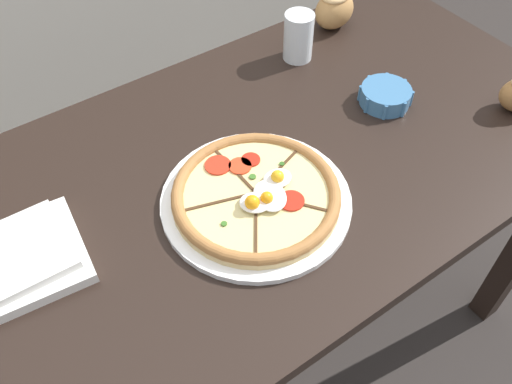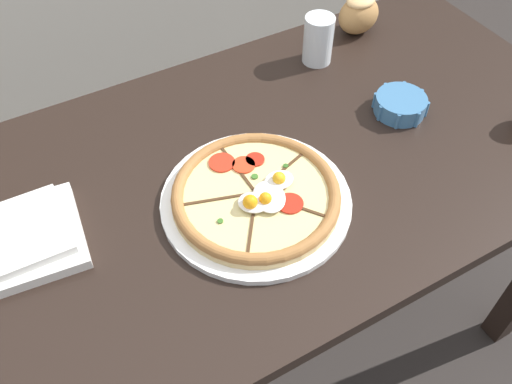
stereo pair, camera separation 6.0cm
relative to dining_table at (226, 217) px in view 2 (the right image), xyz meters
name	(u,v)px [view 2 (the right image)]	position (x,y,z in m)	size (l,w,h in m)	color
ground_plane	(236,359)	(0.00, 0.00, -0.66)	(12.00, 12.00, 0.00)	#2D2826
dining_table	(226,217)	(0.00, 0.00, 0.00)	(1.54, 0.70, 0.78)	black
pizza	(256,196)	(0.02, -0.08, 0.13)	(0.33, 0.33, 0.05)	white
ramekin_bowl	(400,104)	(0.39, -0.01, 0.13)	(0.11, 0.11, 0.04)	teal
napkin_folded	(14,241)	(-0.36, 0.03, 0.13)	(0.23, 0.20, 0.04)	silver
bread_piece_near	(359,13)	(0.49, 0.27, 0.16)	(0.11, 0.08, 0.09)	#B27F47
water_glass	(318,42)	(0.34, 0.22, 0.16)	(0.06, 0.06, 0.11)	white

